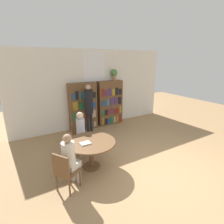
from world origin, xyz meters
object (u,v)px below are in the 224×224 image
object	(u,v)px
bookshelf_left	(83,107)
chair_left_side	(80,135)
librarian_standing	(89,104)
chair_near_camera	(65,171)
seated_reader_right	(70,157)
seated_reader_left	(81,131)
flower_vase	(114,74)
bookshelf_right	(110,103)
reading_table	(91,146)

from	to	relation	value
bookshelf_left	chair_left_side	distance (m)	1.77
librarian_standing	chair_left_side	bearing A→B (deg)	-125.87
chair_near_camera	seated_reader_right	xyz separation A→B (m)	(0.15, 0.10, 0.21)
seated_reader_left	flower_vase	bearing A→B (deg)	-137.36
seated_reader_right	seated_reader_left	bearing A→B (deg)	116.92
chair_left_side	seated_reader_left	world-z (taller)	seated_reader_left
flower_vase	chair_left_side	xyz separation A→B (m)	(-2.11, -1.56, -1.59)
bookshelf_right	flower_vase	bearing A→B (deg)	1.29
chair_near_camera	chair_left_side	size ratio (longest dim) A/B	1.00
chair_near_camera	seated_reader_right	bearing A→B (deg)	90.00
chair_near_camera	chair_left_side	distance (m)	1.69
chair_left_side	librarian_standing	world-z (taller)	librarian_standing
bookshelf_right	chair_left_side	world-z (taller)	bookshelf_right
seated_reader_left	librarian_standing	xyz separation A→B (m)	(0.78, 1.24, 0.40)
bookshelf_right	seated_reader_right	xyz separation A→B (m)	(-2.60, -2.92, -0.20)
chair_left_side	seated_reader_left	distance (m)	0.28
bookshelf_right	seated_reader_right	distance (m)	3.92
bookshelf_right	chair_near_camera	distance (m)	4.11
chair_left_side	flower_vase	bearing A→B (deg)	-140.29
bookshelf_left	chair_left_side	world-z (taller)	bookshelf_left
flower_vase	chair_near_camera	size ratio (longest dim) A/B	0.51
seated_reader_left	seated_reader_right	bearing A→B (deg)	62.92
chair_left_side	seated_reader_right	world-z (taller)	seated_reader_right
reading_table	librarian_standing	xyz separation A→B (m)	(0.82, 2.00, 0.50)
flower_vase	reading_table	distance (m)	3.63
bookshelf_left	librarian_standing	xyz separation A→B (m)	(0.03, -0.50, 0.20)
seated_reader_left	librarian_standing	size ratio (longest dim) A/B	0.69
chair_near_camera	bookshelf_right	bearing A→B (deg)	104.78
bookshelf_left	librarian_standing	bearing A→B (deg)	-86.05
chair_near_camera	chair_left_side	world-z (taller)	same
seated_reader_right	chair_left_side	bearing A→B (deg)	120.04
bookshelf_left	seated_reader_right	bearing A→B (deg)	-116.05
flower_vase	librarian_standing	distance (m)	1.74
bookshelf_right	seated_reader_left	xyz separation A→B (m)	(-1.92, -1.74, -0.20)
seated_reader_right	librarian_standing	bearing A→B (deg)	116.01
flower_vase	reading_table	bearing A→B (deg)	-130.76
bookshelf_left	flower_vase	bearing A→B (deg)	0.20
reading_table	seated_reader_left	xyz separation A→B (m)	(0.04, 0.76, 0.10)
flower_vase	chair_left_side	world-z (taller)	flower_vase
seated_reader_left	chair_left_side	bearing A→B (deg)	-90.00
bookshelf_right	librarian_standing	size ratio (longest dim) A/B	1.00
bookshelf_left	chair_near_camera	size ratio (longest dim) A/B	2.05
bookshelf_left	librarian_standing	distance (m)	0.54
bookshelf_right	seated_reader_right	size ratio (longest dim) A/B	1.47
bookshelf_left	bookshelf_right	world-z (taller)	same
reading_table	seated_reader_right	xyz separation A→B (m)	(-0.65, -0.42, 0.10)
chair_near_camera	seated_reader_right	size ratio (longest dim) A/B	0.72
chair_near_camera	reading_table	bearing A→B (deg)	90.00
reading_table	chair_left_side	bearing A→B (deg)	86.84
reading_table	chair_near_camera	world-z (taller)	chair_near_camera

